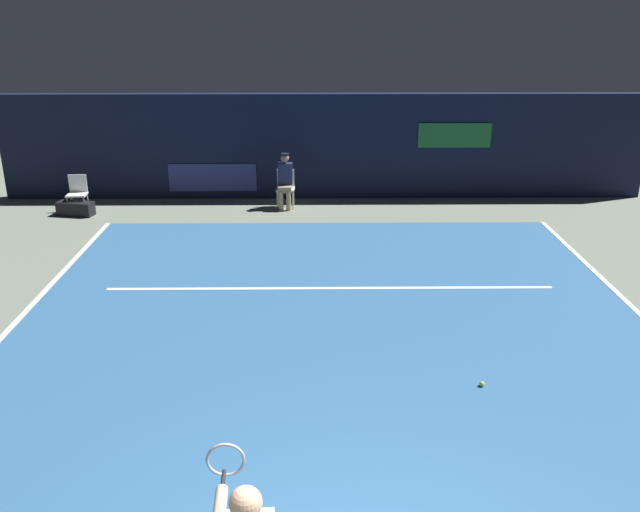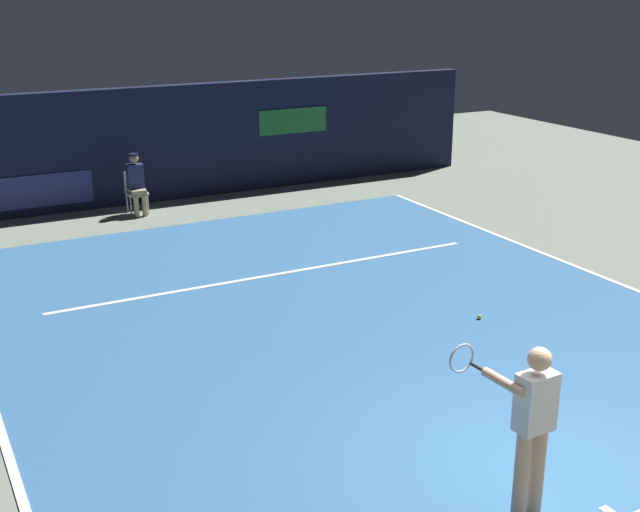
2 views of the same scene
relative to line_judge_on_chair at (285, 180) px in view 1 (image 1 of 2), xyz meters
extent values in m
plane|color=gray|center=(0.96, -7.02, -0.69)|extent=(31.16, 31.16, 0.00)
cube|color=#336699|center=(0.96, -7.02, -0.68)|extent=(9.90, 11.52, 0.01)
cube|color=white|center=(0.96, -5.01, -0.67)|extent=(7.72, 0.10, 0.01)
cube|color=#141933|center=(0.96, 0.99, 0.61)|extent=(16.07, 0.30, 2.60)
cube|color=navy|center=(-1.86, 0.83, -0.14)|extent=(2.20, 0.04, 0.70)
cube|color=#1E6B2D|center=(4.17, 0.83, 0.91)|extent=(1.80, 0.04, 0.60)
sphere|color=#DBAD89|center=(0.23, -12.22, 0.93)|extent=(0.22, 0.22, 0.22)
cylinder|color=black|center=(0.00, -11.71, 0.66)|extent=(0.05, 0.30, 0.03)
torus|color=#B2B2B7|center=(-0.01, -11.43, 0.66)|extent=(0.30, 0.04, 0.30)
cube|color=white|center=(0.00, 0.01, -0.23)|extent=(0.45, 0.41, 0.04)
cube|color=white|center=(0.01, 0.21, 0.00)|extent=(0.42, 0.04, 0.42)
cylinder|color=#B2B2B7|center=(-0.19, -0.15, -0.46)|extent=(0.03, 0.03, 0.46)
cylinder|color=#B2B2B7|center=(0.18, -0.16, -0.46)|extent=(0.03, 0.03, 0.46)
cylinder|color=#B2B2B7|center=(-0.18, 0.19, -0.46)|extent=(0.03, 0.03, 0.46)
cylinder|color=#B2B2B7|center=(0.19, 0.18, -0.46)|extent=(0.03, 0.03, 0.46)
cube|color=tan|center=(0.00, -0.07, -0.19)|extent=(0.33, 0.41, 0.14)
cylinder|color=tan|center=(-0.10, -0.24, -0.46)|extent=(0.11, 0.11, 0.46)
cylinder|color=tan|center=(0.08, -0.25, -0.46)|extent=(0.11, 0.11, 0.46)
cube|color=#23284C|center=(0.00, 0.05, 0.14)|extent=(0.35, 0.23, 0.52)
sphere|color=tan|center=(0.00, 0.05, 0.52)|extent=(0.20, 0.20, 0.20)
cylinder|color=#141933|center=(0.00, 0.05, 0.61)|extent=(0.19, 0.19, 0.04)
cube|color=white|center=(-4.88, -0.39, -0.25)|extent=(0.46, 0.43, 0.04)
cube|color=white|center=(-4.89, -0.19, -0.02)|extent=(0.42, 0.06, 0.42)
cylinder|color=#B2B2B7|center=(-5.05, -0.57, -0.47)|extent=(0.03, 0.03, 0.44)
cylinder|color=#B2B2B7|center=(-4.68, -0.54, -0.47)|extent=(0.03, 0.03, 0.44)
cylinder|color=#B2B2B7|center=(-5.08, -0.23, -0.47)|extent=(0.03, 0.03, 0.44)
cylinder|color=#B2B2B7|center=(-4.70, -0.20, -0.47)|extent=(0.03, 0.03, 0.44)
sphere|color=#CCE033|center=(2.83, -8.22, -0.64)|extent=(0.07, 0.07, 0.07)
cube|color=black|center=(-4.88, -0.57, -0.53)|extent=(0.89, 0.48, 0.32)
camera|label=1|loc=(0.67, -15.71, 3.93)|focal=37.76mm
camera|label=2|loc=(-4.57, -17.17, 4.09)|focal=46.31mm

